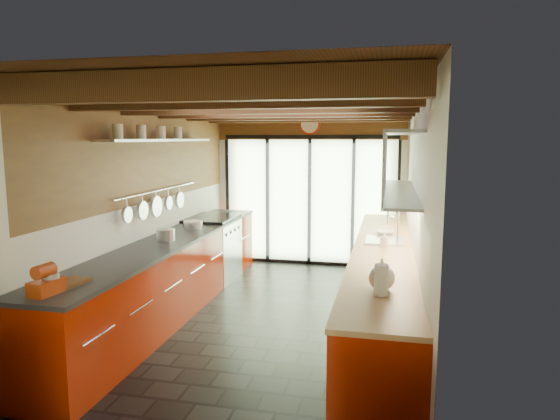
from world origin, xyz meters
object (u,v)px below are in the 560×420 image
object	(u,v)px
kettle	(382,276)
soap_bottle	(384,239)
paper_towel	(381,280)
bowl	(385,233)
stand_mixer	(47,282)

from	to	relation	value
kettle	soap_bottle	size ratio (longest dim) A/B	1.65
kettle	paper_towel	size ratio (longest dim) A/B	0.94
kettle	bowl	bearing A→B (deg)	90.00
kettle	soap_bottle	world-z (taller)	kettle
stand_mixer	bowl	world-z (taller)	stand_mixer
stand_mixer	paper_towel	size ratio (longest dim) A/B	0.97
kettle	stand_mixer	bearing A→B (deg)	-164.78
kettle	soap_bottle	distance (m)	1.64
soap_bottle	bowl	xyz separation A→B (m)	(0.00, 0.68, -0.06)
stand_mixer	kettle	world-z (taller)	kettle
kettle	paper_towel	distance (m)	0.18
paper_towel	bowl	world-z (taller)	paper_towel
paper_towel	soap_bottle	size ratio (longest dim) A/B	1.75
bowl	kettle	bearing A→B (deg)	-90.00
kettle	soap_bottle	xyz separation A→B (m)	(-0.00, 1.64, -0.03)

